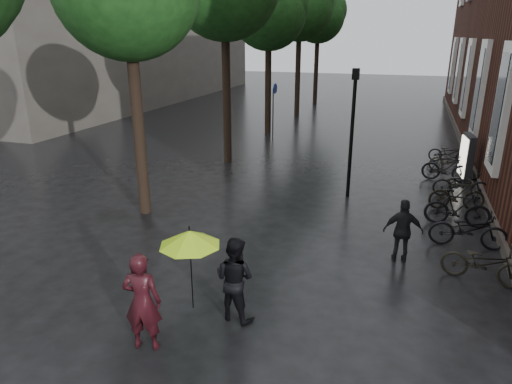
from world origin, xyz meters
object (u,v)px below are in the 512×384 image
at_px(person_black, 235,279).
at_px(parked_bicycles, 458,190).
at_px(ad_lightbox, 466,158).
at_px(lamp_post, 353,121).
at_px(person_burgundy, 142,302).
at_px(pedestrian_walking, 403,231).

relative_size(person_black, parked_bicycles, 0.15).
relative_size(ad_lightbox, lamp_post, 0.42).
bearing_deg(person_burgundy, ad_lightbox, -129.08).
bearing_deg(pedestrian_walking, person_burgundy, 41.86).
height_order(pedestrian_walking, ad_lightbox, ad_lightbox).
distance_m(person_burgundy, person_black, 1.69).
bearing_deg(person_black, person_burgundy, 60.38).
bearing_deg(ad_lightbox, lamp_post, -147.64).
xyz_separation_m(pedestrian_walking, parked_bicycles, (1.51, 4.43, -0.28)).
height_order(pedestrian_walking, lamp_post, lamp_post).
relative_size(person_burgundy, person_black, 1.08).
height_order(person_burgundy, person_black, person_burgundy).
distance_m(person_burgundy, parked_bicycles, 10.53).
bearing_deg(person_black, lamp_post, -86.56).
xyz_separation_m(person_burgundy, pedestrian_walking, (3.92, 4.57, -0.12)).
xyz_separation_m(person_burgundy, parked_bicycles, (5.44, 9.01, -0.40)).
distance_m(pedestrian_walking, ad_lightbox, 7.34).
height_order(person_burgundy, ad_lightbox, person_burgundy).
distance_m(parked_bicycles, lamp_post, 3.85).
distance_m(pedestrian_walking, parked_bicycles, 4.69).
xyz_separation_m(person_burgundy, person_black, (1.11, 1.27, -0.07)).
relative_size(parked_bicycles, lamp_post, 2.70).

